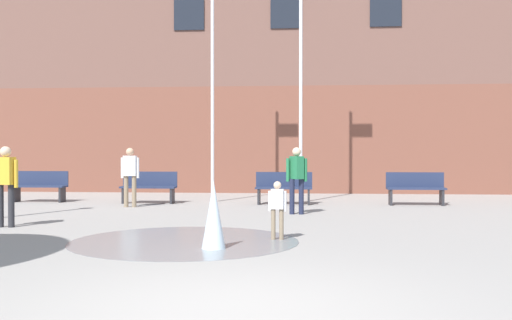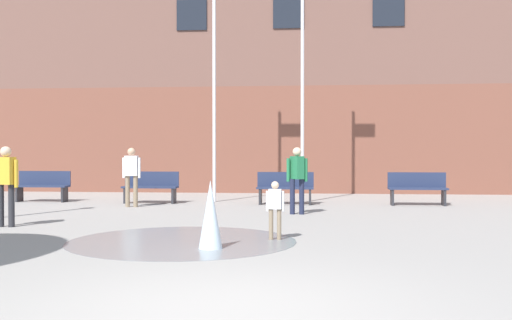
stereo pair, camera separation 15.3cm
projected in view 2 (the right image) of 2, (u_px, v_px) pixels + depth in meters
ground_plane at (215, 309)px, 5.63m from camera, size 100.00×100.00×0.00m
library_building at (292, 83)px, 24.30m from camera, size 36.00×6.05×8.55m
splash_fountain at (197, 227)px, 9.48m from camera, size 3.79×3.79×1.05m
park_bench_far_left at (43, 186)px, 17.81m from camera, size 1.60×0.44×0.91m
park_bench_left_of_flagpoles at (151, 187)px, 17.30m from camera, size 1.60×0.44×0.91m
park_bench_under_right_flagpole at (285, 187)px, 16.88m from camera, size 1.60×0.44×0.91m
park_bench_near_trashcan at (417, 188)px, 16.61m from camera, size 1.60×0.44×0.91m
adult_in_red at (6, 180)px, 11.79m from camera, size 0.50×0.27×1.59m
teen_by_trashcan at (297, 175)px, 14.18m from camera, size 0.50×0.39×1.59m
adult_watching at (131, 172)px, 16.07m from camera, size 0.50×0.21×1.59m
child_with_pink_shirt at (275, 205)px, 10.06m from camera, size 0.31×0.14×0.99m
flagpole_left at (215, 66)px, 17.71m from camera, size 0.80×0.10×7.58m
flagpole_right at (304, 65)px, 17.45m from camera, size 0.80×0.10×7.56m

